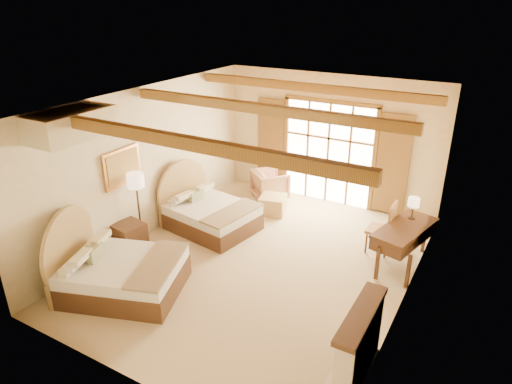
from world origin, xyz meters
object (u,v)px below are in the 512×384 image
Objects in this scene: bed_near at (116,269)px; desk at (403,244)px; armchair at (270,184)px; nightstand at (130,239)px; bed_far at (206,212)px.

bed_near is 5.39m from desk.
nightstand is at bearing 110.79° from armchair.
bed_far is 4.27m from desk.
armchair is (1.17, 3.85, 0.05)m from nightstand.
bed_far is at bearing 114.98° from armchair.
desk is (4.92, 2.29, 0.12)m from nightstand.
bed_near is at bearing -128.18° from desk.
bed_far reaches higher than nightstand.
armchair is at bearing 64.92° from bed_near.
bed_near is at bearing 121.98° from armchair.
nightstand is 4.02m from armchair.
bed_near is at bearing -81.22° from bed_far.
nightstand is (-0.68, 1.03, -0.08)m from bed_near.
bed_near reaches higher than bed_far.
armchair is 0.49× the size of desk.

